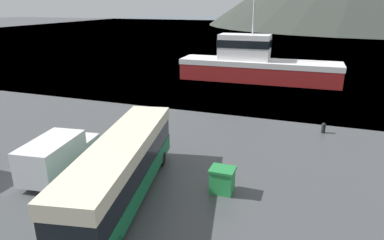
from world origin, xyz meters
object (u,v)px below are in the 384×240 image
delivery_van (58,155)px  storage_bin (222,180)px  fishing_boat (256,64)px  tour_bus (123,167)px

delivery_van → storage_bin: delivery_van is taller
delivery_van → fishing_boat: 31.26m
storage_bin → fishing_boat: bearing=96.2°
tour_bus → delivery_van: tour_bus is taller
tour_bus → delivery_van: bearing=156.0°
storage_bin → tour_bus: bearing=-152.7°
tour_bus → fishing_boat: 31.73m
fishing_boat → storage_bin: size_ratio=14.72×
delivery_van → fishing_boat: fishing_boat is taller
delivery_van → storage_bin: size_ratio=4.37×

